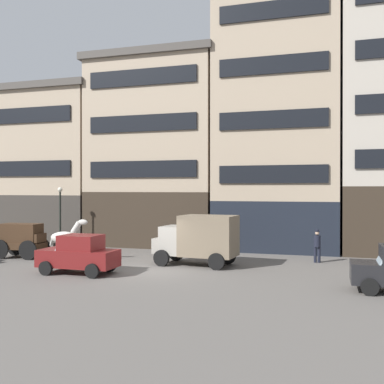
{
  "coord_description": "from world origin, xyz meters",
  "views": [
    {
      "loc": [
        8.29,
        -20.34,
        3.99
      ],
      "look_at": [
        1.55,
        2.09,
        3.84
      ],
      "focal_mm": 42.28,
      "sensor_mm": 36.0,
      "label": 1
    }
  ],
  "objects_px": {
    "draft_horse": "(66,237)",
    "streetlamp_curbside": "(60,209)",
    "pedestrian_officer": "(317,244)",
    "delivery_truck_near": "(198,238)",
    "cargo_wagon": "(22,238)",
    "sedan_light": "(79,254)"
  },
  "relations": [
    {
      "from": "cargo_wagon",
      "to": "draft_horse",
      "type": "distance_m",
      "value": 2.95
    },
    {
      "from": "delivery_truck_near",
      "to": "sedan_light",
      "type": "height_order",
      "value": "delivery_truck_near"
    },
    {
      "from": "cargo_wagon",
      "to": "delivery_truck_near",
      "type": "bearing_deg",
      "value": 2.33
    },
    {
      "from": "streetlamp_curbside",
      "to": "pedestrian_officer",
      "type": "bearing_deg",
      "value": -2.67
    },
    {
      "from": "sedan_light",
      "to": "pedestrian_officer",
      "type": "height_order",
      "value": "sedan_light"
    },
    {
      "from": "cargo_wagon",
      "to": "pedestrian_officer",
      "type": "distance_m",
      "value": 16.79
    },
    {
      "from": "delivery_truck_near",
      "to": "streetlamp_curbside",
      "type": "height_order",
      "value": "streetlamp_curbside"
    },
    {
      "from": "draft_horse",
      "to": "streetlamp_curbside",
      "type": "height_order",
      "value": "streetlamp_curbside"
    },
    {
      "from": "draft_horse",
      "to": "delivery_truck_near",
      "type": "relative_size",
      "value": 0.52
    },
    {
      "from": "draft_horse",
      "to": "streetlamp_curbside",
      "type": "distance_m",
      "value": 5.07
    },
    {
      "from": "draft_horse",
      "to": "streetlamp_curbside",
      "type": "xyz_separation_m",
      "value": [
        -2.93,
        3.9,
        1.4
      ]
    },
    {
      "from": "draft_horse",
      "to": "cargo_wagon",
      "type": "bearing_deg",
      "value": -179.94
    },
    {
      "from": "streetlamp_curbside",
      "to": "draft_horse",
      "type": "bearing_deg",
      "value": -53.1
    },
    {
      "from": "cargo_wagon",
      "to": "sedan_light",
      "type": "xyz_separation_m",
      "value": [
        5.79,
        -3.41,
        -0.23
      ]
    },
    {
      "from": "pedestrian_officer",
      "to": "streetlamp_curbside",
      "type": "bearing_deg",
      "value": 177.33
    },
    {
      "from": "streetlamp_curbside",
      "to": "delivery_truck_near",
      "type": "bearing_deg",
      "value": -18.27
    },
    {
      "from": "draft_horse",
      "to": "sedan_light",
      "type": "bearing_deg",
      "value": -50.26
    },
    {
      "from": "delivery_truck_near",
      "to": "pedestrian_officer",
      "type": "height_order",
      "value": "delivery_truck_near"
    },
    {
      "from": "delivery_truck_near",
      "to": "cargo_wagon",
      "type": "bearing_deg",
      "value": -177.67
    },
    {
      "from": "delivery_truck_near",
      "to": "sedan_light",
      "type": "distance_m",
      "value": 6.13
    },
    {
      "from": "draft_horse",
      "to": "sedan_light",
      "type": "distance_m",
      "value": 4.46
    },
    {
      "from": "cargo_wagon",
      "to": "sedan_light",
      "type": "bearing_deg",
      "value": -30.52
    }
  ]
}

